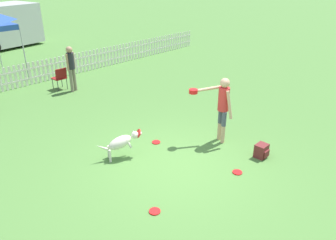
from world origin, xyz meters
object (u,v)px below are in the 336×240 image
object	(u,v)px
frisbee_near_handler	(237,172)
frisbee_midfield	(156,142)
leaping_dog	(122,142)
frisbee_near_dog	(155,211)
folding_chair_blue_left	(60,77)
spectator_standing	(71,64)
backpack_on_grass	(262,151)
handler_person	(221,102)

from	to	relation	value
frisbee_near_handler	frisbee_midfield	size ratio (longest dim) A/B	1.00
leaping_dog	frisbee_near_dog	bearing A→B (deg)	5.06
frisbee_midfield	folding_chair_blue_left	distance (m)	5.56
frisbee_near_dog	folding_chair_blue_left	xyz separation A→B (m)	(2.31, 7.43, 0.49)
frisbee_near_handler	spectator_standing	size ratio (longest dim) A/B	0.13
frisbee_near_dog	spectator_standing	distance (m)	7.48
backpack_on_grass	spectator_standing	xyz separation A→B (m)	(-0.62, 7.41, 0.84)
frisbee_midfield	frisbee_near_handler	bearing A→B (deg)	-82.74
frisbee_midfield	backpack_on_grass	distance (m)	2.69
backpack_on_grass	folding_chair_blue_left	bearing A→B (deg)	96.33
frisbee_near_dog	backpack_on_grass	size ratio (longest dim) A/B	0.65
backpack_on_grass	folding_chair_blue_left	size ratio (longest dim) A/B	0.40
frisbee_near_dog	frisbee_midfield	size ratio (longest dim) A/B	1.00
leaping_dog	frisbee_midfield	xyz separation A→B (m)	(1.08, -0.06, -0.42)
frisbee_midfield	folding_chair_blue_left	xyz separation A→B (m)	(0.40, 5.52, 0.49)
backpack_on_grass	folding_chair_blue_left	world-z (taller)	folding_chair_blue_left
handler_person	backpack_on_grass	size ratio (longest dim) A/B	5.12
frisbee_midfield	folding_chair_blue_left	bearing A→B (deg)	85.82
frisbee_near_handler	spectator_standing	distance (m)	7.45
folding_chair_blue_left	spectator_standing	distance (m)	0.73
leaping_dog	frisbee_midfield	world-z (taller)	leaping_dog
frisbee_near_dog	spectator_standing	world-z (taller)	spectator_standing
folding_chair_blue_left	spectator_standing	xyz separation A→B (m)	(0.25, -0.47, 0.51)
handler_person	frisbee_midfield	distance (m)	2.00
frisbee_near_dog	folding_chair_blue_left	distance (m)	7.80
frisbee_near_handler	frisbee_near_dog	bearing A→B (deg)	169.30
handler_person	frisbee_near_handler	distance (m)	1.87
frisbee_near_dog	frisbee_midfield	xyz separation A→B (m)	(1.90, 1.91, 0.00)
frisbee_midfield	spectator_standing	distance (m)	5.19
handler_person	frisbee_near_handler	world-z (taller)	handler_person
frisbee_midfield	leaping_dog	bearing A→B (deg)	176.68
frisbee_midfield	spectator_standing	world-z (taller)	spectator_standing
leaping_dog	backpack_on_grass	distance (m)	3.39
leaping_dog	spectator_standing	xyz separation A→B (m)	(1.73, 4.99, 0.58)
handler_person	frisbee_near_dog	world-z (taller)	handler_person
frisbee_midfield	folding_chair_blue_left	size ratio (longest dim) A/B	0.26
handler_person	backpack_on_grass	world-z (taller)	handler_person
handler_person	folding_chair_blue_left	size ratio (longest dim) A/B	2.07
frisbee_near_handler	folding_chair_blue_left	world-z (taller)	folding_chair_blue_left
leaping_dog	frisbee_near_dog	size ratio (longest dim) A/B	4.69
folding_chair_blue_left	frisbee_near_handler	bearing A→B (deg)	89.05
spectator_standing	frisbee_near_handler	bearing A→B (deg)	68.11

